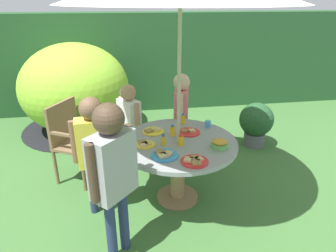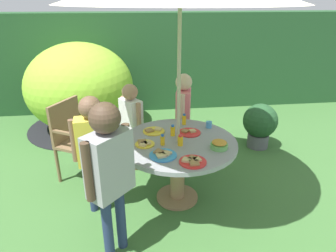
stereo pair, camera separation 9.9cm
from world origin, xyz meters
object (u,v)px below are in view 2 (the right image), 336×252
child_in_pink_shirt (183,108)px  plate_near_left (193,161)px  plate_mid_left (163,155)px  potted_plant (260,123)px  plate_far_right (189,132)px  juice_bottle_near_right (184,120)px  child_in_white_shirt (131,116)px  dome_tent (80,87)px  juice_bottle_center_back (173,131)px  child_in_grey_shirt (109,164)px  juice_bottle_far_left (163,140)px  snack_bowl (219,145)px  garden_table (178,153)px  child_in_yellow_shirt (94,141)px  plate_back_edge (154,131)px  plate_mid_right (145,144)px  juice_bottle_center_front (180,140)px  cup_near (209,125)px  wooden_chair (74,134)px

child_in_pink_shirt → plate_near_left: child_in_pink_shirt is taller
plate_mid_left → potted_plant: bearing=41.3°
plate_far_right → juice_bottle_near_right: juice_bottle_near_right is taller
child_in_white_shirt → plate_far_right: (0.63, -0.54, -0.00)m
dome_tent → juice_bottle_center_back: 2.42m
child_in_grey_shirt → plate_near_left: bearing=-27.8°
plate_near_left → juice_bottle_far_left: size_ratio=2.19×
potted_plant → juice_bottle_far_left: juice_bottle_far_left is taller
child_in_pink_shirt → plate_mid_left: (-0.38, -1.10, -0.05)m
child_in_pink_shirt → snack_bowl: 1.03m
garden_table → child_in_grey_shirt: size_ratio=0.88×
garden_table → juice_bottle_far_left: size_ratio=10.73×
child_in_yellow_shirt → plate_back_edge: size_ratio=5.23×
juice_bottle_far_left → child_in_white_shirt: bearing=111.2°
child_in_pink_shirt → plate_mid_right: (-0.54, -0.85, -0.05)m
child_in_white_shirt → plate_mid_left: (0.28, -1.01, -0.00)m
potted_plant → plate_near_left: bearing=-130.7°
garden_table → child_in_pink_shirt: child_in_pink_shirt is taller
garden_table → juice_bottle_center_back: 0.24m
juice_bottle_far_left → juice_bottle_center_back: bearing=57.3°
juice_bottle_center_front → juice_bottle_center_back: 0.24m
child_in_white_shirt → plate_far_right: 0.83m
juice_bottle_near_right → cup_near: juice_bottle_near_right is taller
child_in_grey_shirt → snack_bowl: 1.14m
plate_back_edge → juice_bottle_center_back: bearing=-32.4°
plate_mid_right → juice_bottle_near_right: size_ratio=1.52×
child_in_grey_shirt → juice_bottle_center_back: (0.62, 0.83, -0.12)m
juice_bottle_near_right → child_in_grey_shirt: bearing=-125.2°
garden_table → child_in_yellow_shirt: size_ratio=0.97×
child_in_yellow_shirt → cup_near: bearing=11.5°
child_in_pink_shirt → plate_near_left: bearing=7.6°
plate_back_edge → wooden_chair: bearing=157.7°
garden_table → plate_near_left: (0.06, -0.44, 0.15)m
child_in_grey_shirt → plate_near_left: child_in_grey_shirt is taller
plate_back_edge → potted_plant: bearing=27.2°
garden_table → juice_bottle_center_front: bearing=-85.1°
child_in_yellow_shirt → plate_far_right: child_in_yellow_shirt is taller
garden_table → cup_near: size_ratio=16.96×
child_in_yellow_shirt → juice_bottle_center_back: child_in_yellow_shirt is taller
garden_table → plate_near_left: plate_near_left is taller
dome_tent → plate_mid_left: (1.11, -2.49, 0.01)m
wooden_chair → child_in_grey_shirt: (0.52, -1.34, 0.34)m
child_in_pink_shirt → juice_bottle_far_left: 0.95m
snack_bowl → cup_near: 0.51m
cup_near → plate_mid_left: bearing=-135.1°
dome_tent → child_in_white_shirt: bearing=-65.6°
potted_plant → plate_back_edge: bearing=-152.8°
wooden_chair → potted_plant: (2.56, 0.45, -0.18)m
child_in_white_shirt → plate_back_edge: bearing=-5.3°
child_in_pink_shirt → juice_bottle_near_right: child_in_pink_shirt is taller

